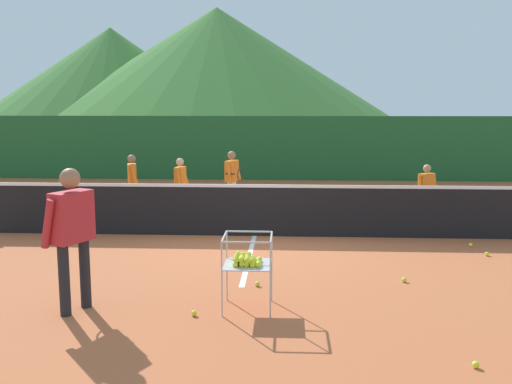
% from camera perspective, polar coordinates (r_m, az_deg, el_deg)
% --- Properties ---
extents(ground_plane, '(120.00, 120.00, 0.00)m').
position_cam_1_polar(ground_plane, '(10.79, -0.15, -4.37)').
color(ground_plane, '#BC6038').
extents(line_baseline_far, '(10.46, 0.08, 0.01)m').
position_cam_1_polar(line_baseline_far, '(15.66, 0.88, -0.22)').
color(line_baseline_far, white).
rests_on(line_baseline_far, ground).
extents(line_service_center, '(0.08, 6.11, 0.01)m').
position_cam_1_polar(line_service_center, '(10.79, -0.15, -4.35)').
color(line_service_center, white).
rests_on(line_service_center, ground).
extents(tennis_net, '(10.16, 0.08, 1.05)m').
position_cam_1_polar(tennis_net, '(10.69, -0.15, -1.76)').
color(tennis_net, '#333338').
rests_on(tennis_net, ground).
extents(instructor, '(0.53, 0.85, 1.72)m').
position_cam_1_polar(instructor, '(7.07, -17.74, -3.26)').
color(instructor, black).
rests_on(instructor, ground).
extents(student_0, '(0.32, 0.55, 1.32)m').
position_cam_1_polar(student_0, '(13.21, -12.14, 1.35)').
color(student_0, silver).
rests_on(student_0, ground).
extents(student_1, '(0.28, 0.50, 1.26)m').
position_cam_1_polar(student_1, '(12.91, -7.48, 1.13)').
color(student_1, silver).
rests_on(student_1, ground).
extents(student_2, '(0.42, 0.72, 1.37)m').
position_cam_1_polar(student_2, '(13.23, -2.38, 1.70)').
color(student_2, silver).
rests_on(student_2, ground).
extents(student_3, '(0.48, 0.38, 1.19)m').
position_cam_1_polar(student_3, '(12.56, 16.50, 0.46)').
color(student_3, black).
rests_on(student_3, ground).
extents(ball_cart, '(0.58, 0.58, 0.90)m').
position_cam_1_polar(ball_cart, '(6.92, -0.96, -6.82)').
color(ball_cart, '#B7B7BC').
rests_on(ball_cart, ground).
extents(tennis_ball_0, '(0.07, 0.07, 0.07)m').
position_cam_1_polar(tennis_ball_0, '(7.89, 0.13, -9.08)').
color(tennis_ball_0, yellow).
rests_on(tennis_ball_0, ground).
extents(tennis_ball_1, '(0.07, 0.07, 0.07)m').
position_cam_1_polar(tennis_ball_1, '(5.99, 20.91, -15.68)').
color(tennis_ball_1, yellow).
rests_on(tennis_ball_1, ground).
extents(tennis_ball_2, '(0.07, 0.07, 0.07)m').
position_cam_1_polar(tennis_ball_2, '(10.64, 20.47, -4.93)').
color(tennis_ball_2, yellow).
rests_on(tennis_ball_2, ground).
extents(tennis_ball_5, '(0.07, 0.07, 0.07)m').
position_cam_1_polar(tennis_ball_5, '(8.33, 14.45, -8.41)').
color(tennis_ball_5, yellow).
rests_on(tennis_ball_5, ground).
extents(tennis_ball_6, '(0.07, 0.07, 0.07)m').
position_cam_1_polar(tennis_ball_6, '(6.89, -6.15, -11.84)').
color(tennis_ball_6, yellow).
rests_on(tennis_ball_6, ground).
extents(tennis_ball_9, '(0.07, 0.07, 0.07)m').
position_cam_1_polar(tennis_ball_9, '(10.12, 21.89, -5.71)').
color(tennis_ball_9, yellow).
rests_on(tennis_ball_9, ground).
extents(windscreen_fence, '(23.01, 0.08, 2.05)m').
position_cam_1_polar(windscreen_fence, '(18.52, 1.25, 4.36)').
color(windscreen_fence, '#1E5B2D').
rests_on(windscreen_fence, ground).
extents(hill_0, '(49.57, 49.57, 15.41)m').
position_cam_1_polar(hill_0, '(81.79, -3.86, 12.45)').
color(hill_0, '#38702D').
rests_on(hill_0, ground).
extents(hill_1, '(37.75, 37.75, 12.96)m').
position_cam_1_polar(hill_1, '(85.91, -14.10, 11.22)').
color(hill_1, '#38702D').
rests_on(hill_1, ground).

